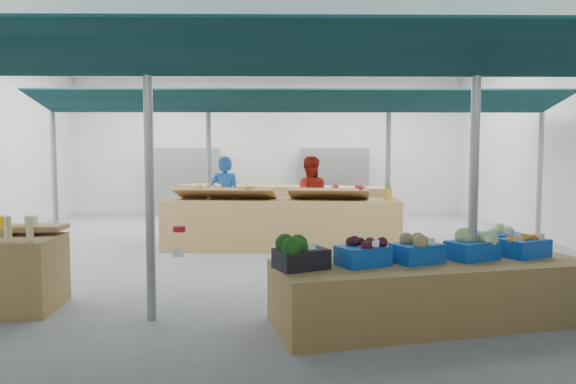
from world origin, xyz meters
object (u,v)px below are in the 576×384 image
fruit_counter (281,224)px  vendor_right (309,198)px  veg_counter (432,292)px  vendor_left (225,198)px

fruit_counter → vendor_right: 1.32m
veg_counter → vendor_left: size_ratio=1.90×
veg_counter → fruit_counter: size_ratio=0.76×
vendor_left → vendor_right: (1.80, 0.00, 0.00)m
fruit_counter → vendor_right: vendor_right is taller
vendor_left → vendor_right: same height
veg_counter → vendor_left: vendor_left is taller
vendor_right → veg_counter: bearing=104.3°
fruit_counter → vendor_left: 1.68m
fruit_counter → vendor_left: size_ratio=2.50×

